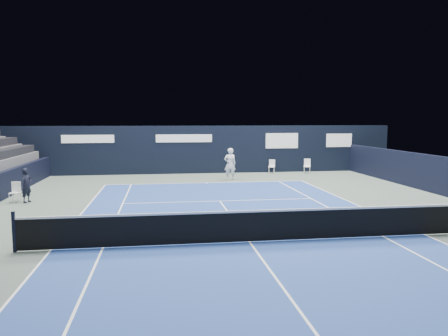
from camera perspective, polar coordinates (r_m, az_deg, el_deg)
The scene contains 10 objects.
ground at distance 14.67m, azimuth 1.78°, elevation -7.54°, with size 48.00×48.00×0.00m, color #4A584F.
court_surface at distance 12.77m, azimuth 3.37°, elevation -9.65°, with size 10.97×23.77×0.01m, color navy.
folding_chair_back_a at distance 28.92m, azimuth 6.28°, elevation 0.52°, with size 0.51×0.53×0.88m.
folding_chair_back_b at distance 29.11m, azimuth 10.81°, elevation 0.39°, with size 0.54×0.53×0.95m.
line_judge_chair at distance 20.67m, azimuth -25.59°, elevation -2.67°, with size 0.43×0.41×0.88m.
line_judge at distance 20.34m, azimuth -24.39°, elevation -2.08°, with size 0.54×0.35×1.47m, color black.
court_markings at distance 12.77m, azimuth 3.37°, elevation -9.63°, with size 11.03×23.83×0.00m.
tennis_net at distance 12.64m, azimuth 3.38°, elevation -7.45°, with size 12.90×0.10×1.10m.
back_sponsor_wall at distance 28.70m, azimuth -3.25°, elevation 2.44°, with size 26.00×0.63×3.10m.
tennis_player at distance 25.33m, azimuth 0.79°, elevation 0.52°, with size 0.68×0.84×1.87m.
Camera 1 is at (-2.49, -12.02, 3.54)m, focal length 35.00 mm.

